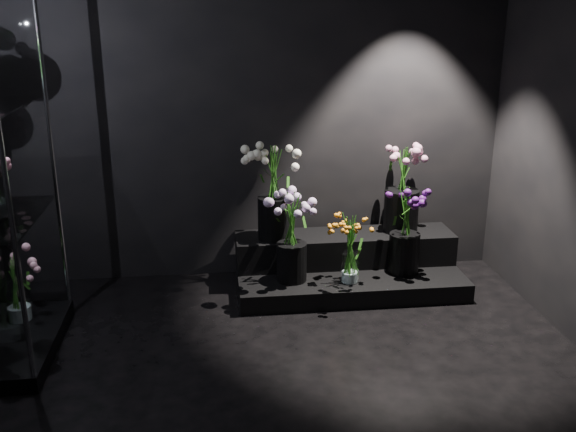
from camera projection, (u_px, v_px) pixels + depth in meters
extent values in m
plane|color=black|center=(280.00, 413.00, 3.49)|extent=(4.00, 4.00, 0.00)
plane|color=black|center=(251.00, 104.00, 4.95)|extent=(4.00, 0.00, 4.00)
plane|color=black|center=(395.00, 413.00, 1.17)|extent=(4.00, 0.00, 4.00)
cube|color=black|center=(349.00, 280.00, 5.03)|extent=(1.74, 0.77, 0.14)
cube|color=black|center=(345.00, 248.00, 5.15)|extent=(1.74, 0.39, 0.24)
cube|color=black|center=(7.00, 344.00, 4.10)|extent=(0.63, 1.05, 0.10)
cylinder|color=white|center=(350.00, 267.00, 4.78)|extent=(0.13, 0.13, 0.23)
cylinder|color=black|center=(292.00, 262.00, 4.80)|extent=(0.23, 0.23, 0.29)
cylinder|color=black|center=(404.00, 253.00, 4.95)|extent=(0.23, 0.23, 0.31)
cylinder|color=black|center=(274.00, 218.00, 4.97)|extent=(0.26, 0.26, 0.33)
cylinder|color=black|center=(401.00, 211.00, 5.12)|extent=(0.27, 0.27, 0.34)
cylinder|color=white|center=(18.00, 301.00, 4.28)|extent=(0.16, 0.16, 0.27)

